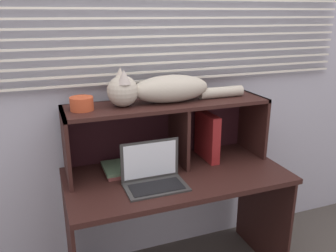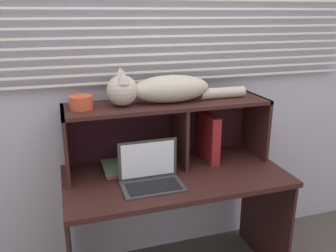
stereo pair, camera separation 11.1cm
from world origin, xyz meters
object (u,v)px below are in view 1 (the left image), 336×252
at_px(cat, 160,89).
at_px(binder_upright, 207,136).
at_px(small_basket, 82,104).
at_px(book_stack, 119,169).
at_px(laptop, 154,176).

height_order(cat, binder_upright, cat).
bearing_deg(small_basket, cat, 0.00).
xyz_separation_m(binder_upright, book_stack, (-0.58, -0.01, -0.13)).
height_order(binder_upright, book_stack, binder_upright).
bearing_deg(binder_upright, cat, 180.00).
distance_m(laptop, book_stack, 0.27).
relative_size(laptop, small_basket, 2.64).
height_order(laptop, book_stack, laptop).
distance_m(binder_upright, small_basket, 0.81).
bearing_deg(cat, laptop, -118.21).
bearing_deg(cat, binder_upright, 0.00).
height_order(cat, laptop, cat).
height_order(cat, small_basket, cat).
bearing_deg(binder_upright, laptop, -151.94).
bearing_deg(cat, book_stack, -178.66).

